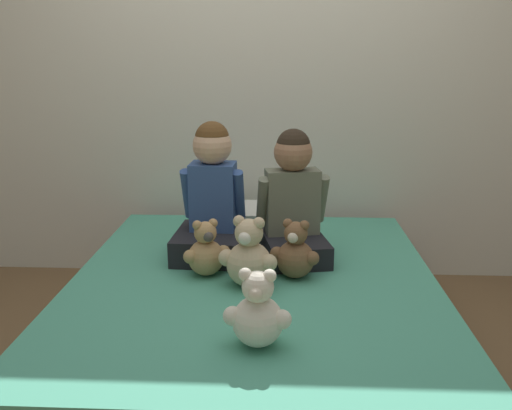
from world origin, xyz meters
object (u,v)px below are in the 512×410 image
object	(u,v)px
teddy_bear_at_foot_of_bed	(258,314)
pillow_at_headboard	(260,217)
bed	(254,320)
child_on_right	(293,202)
teddy_bear_held_by_right_child	(295,253)
teddy_bear_between_children	(249,257)
child_on_left	(213,202)
teddy_bear_held_by_left_child	(206,252)

from	to	relation	value
teddy_bear_at_foot_of_bed	pillow_at_headboard	size ratio (longest dim) A/B	0.58
bed	teddy_bear_at_foot_of_bed	size ratio (longest dim) A/B	6.78
pillow_at_headboard	child_on_right	bearing A→B (deg)	-68.89
teddy_bear_held_by_right_child	teddy_bear_at_foot_of_bed	bearing A→B (deg)	-85.84
teddy_bear_held_by_right_child	teddy_bear_between_children	xyz separation A→B (m)	(-0.20, -0.10, 0.02)
child_on_left	child_on_right	bearing A→B (deg)	3.48
pillow_at_headboard	child_on_left	bearing A→B (deg)	-115.07
child_on_right	teddy_bear_at_foot_of_bed	xyz separation A→B (m)	(-0.13, -0.87, -0.15)
bed	child_on_left	xyz separation A→B (m)	(-0.22, 0.29, 0.48)
child_on_left	child_on_right	world-z (taller)	child_on_left
bed	child_on_right	size ratio (longest dim) A/B	3.04
teddy_bear_between_children	teddy_bear_at_foot_of_bed	world-z (taller)	teddy_bear_between_children
child_on_right	teddy_bear_between_children	size ratio (longest dim) A/B	2.01
bed	child_on_left	distance (m)	0.60
bed	teddy_bear_held_by_right_child	distance (m)	0.37
teddy_bear_at_foot_of_bed	bed	bearing A→B (deg)	100.19
bed	teddy_bear_held_by_right_child	world-z (taller)	teddy_bear_held_by_right_child
child_on_right	teddy_bear_held_by_right_child	world-z (taller)	child_on_right
teddy_bear_held_by_right_child	teddy_bear_at_foot_of_bed	xyz separation A→B (m)	(-0.14, -0.59, 0.01)
teddy_bear_held_by_right_child	bed	bearing A→B (deg)	-156.52
teddy_bear_held_by_left_child	pillow_at_headboard	distance (m)	0.76
bed	teddy_bear_held_by_left_child	xyz separation A→B (m)	(-0.22, 0.03, 0.32)
teddy_bear_between_children	teddy_bear_at_foot_of_bed	size ratio (longest dim) A/B	1.11
bed	child_on_right	bearing A→B (deg)	59.18
teddy_bear_held_by_left_child	teddy_bear_between_children	xyz separation A→B (m)	(0.20, -0.11, 0.02)
teddy_bear_held_by_left_child	teddy_bear_at_foot_of_bed	size ratio (longest dim) A/B	0.93
bed	pillow_at_headboard	distance (m)	0.80
child_on_left	bed	bearing A→B (deg)	-50.64
bed	child_on_right	distance (m)	0.59
teddy_bear_between_children	pillow_at_headboard	distance (m)	0.84
teddy_bear_held_by_left_child	pillow_at_headboard	size ratio (longest dim) A/B	0.54
teddy_bear_between_children	child_on_left	bearing A→B (deg)	133.25
bed	teddy_bear_at_foot_of_bed	bearing A→B (deg)	-85.77
child_on_right	teddy_bear_held_by_right_child	bearing A→B (deg)	-100.02
pillow_at_headboard	teddy_bear_held_by_right_child	bearing A→B (deg)	-75.97
teddy_bear_held_by_left_child	teddy_bear_held_by_right_child	bearing A→B (deg)	-26.27
child_on_right	pillow_at_headboard	distance (m)	0.54
bed	child_on_right	world-z (taller)	child_on_right
teddy_bear_held_by_right_child	pillow_at_headboard	world-z (taller)	teddy_bear_held_by_right_child
bed	teddy_bear_held_by_right_child	xyz separation A→B (m)	(0.18, 0.02, 0.32)
child_on_right	bed	bearing A→B (deg)	-132.28
teddy_bear_held_by_right_child	teddy_bear_between_children	distance (m)	0.23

